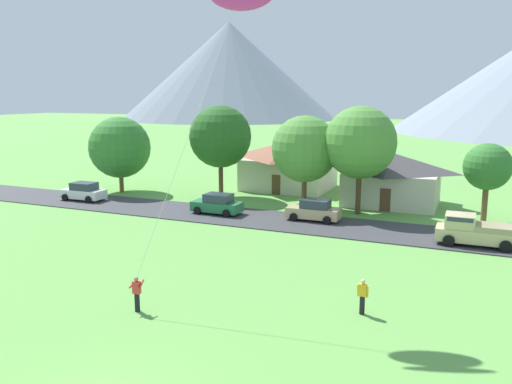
{
  "coord_description": "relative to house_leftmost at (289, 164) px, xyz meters",
  "views": [
    {
      "loc": [
        10.56,
        -11.63,
        9.97
      ],
      "look_at": [
        1.04,
        10.47,
        5.4
      ],
      "focal_mm": 36.45,
      "sensor_mm": 36.0,
      "label": 1
    }
  ],
  "objects": [
    {
      "name": "road_strip",
      "position": [
        7.83,
        -14.07,
        -2.58
      ],
      "size": [
        160.0,
        6.18,
        0.08
      ],
      "primitive_type": "cube",
      "color": "#38383D",
      "rests_on": "ground"
    },
    {
      "name": "watcher_person",
      "position": [
        14.0,
        -29.09,
        -1.74
      ],
      "size": [
        0.56,
        0.24,
        1.68
      ],
      "color": "black",
      "rests_on": "ground"
    },
    {
      "name": "house_right_center",
      "position": [
        11.34,
        -3.91,
        -0.19
      ],
      "size": [
        8.7,
        7.14,
        4.7
      ],
      "color": "beige",
      "rests_on": "ground"
    },
    {
      "name": "tree_center",
      "position": [
        -4.54,
        -7.01,
        3.28
      ],
      "size": [
        6.0,
        6.0,
        8.91
      ],
      "color": "#4C3823",
      "rests_on": "ground"
    },
    {
      "name": "tree_right_of_center",
      "position": [
        -15.07,
        -8.83,
        1.98
      ],
      "size": [
        6.19,
        6.19,
        7.71
      ],
      "color": "brown",
      "rests_on": "ground"
    },
    {
      "name": "tree_near_right",
      "position": [
        4.71,
        -9.27,
        2.68
      ],
      "size": [
        5.72,
        5.72,
        8.17
      ],
      "color": "brown",
      "rests_on": "ground"
    },
    {
      "name": "parked_car_green_mid_west",
      "position": [
        -1.38,
        -13.88,
        -1.75
      ],
      "size": [
        4.22,
        2.12,
        1.68
      ],
      "color": "#237042",
      "rests_on": "road_strip"
    },
    {
      "name": "mountain_far_west_ridge",
      "position": [
        -74.47,
        137.25,
        16.12
      ],
      "size": [
        84.63,
        84.63,
        37.48
      ],
      "primitive_type": "cone",
      "color": "slate",
      "rests_on": "ground"
    },
    {
      "name": "tree_near_left",
      "position": [
        19.12,
        -7.88,
        1.75
      ],
      "size": [
        3.66,
        3.66,
        6.23
      ],
      "color": "brown",
      "rests_on": "ground"
    },
    {
      "name": "house_leftmost",
      "position": [
        0.0,
        0.0,
        0.0
      ],
      "size": [
        9.29,
        8.2,
        5.06
      ],
      "color": "beige",
      "rests_on": "ground"
    },
    {
      "name": "tree_far_right",
      "position": [
        9.41,
        -9.11,
        3.39
      ],
      "size": [
        5.97,
        5.97,
        9.01
      ],
      "color": "#4C3823",
      "rests_on": "ground"
    },
    {
      "name": "parked_car_white_mid_east",
      "position": [
        -15.58,
        -13.88,
        -1.75
      ],
      "size": [
        4.26,
        2.2,
        1.68
      ],
      "color": "white",
      "rests_on": "road_strip"
    },
    {
      "name": "parked_car_tan_west_end",
      "position": [
        6.74,
        -12.9,
        -1.75
      ],
      "size": [
        4.23,
        2.14,
        1.68
      ],
      "color": "tan",
      "rests_on": "road_strip"
    },
    {
      "name": "pickup_truck_sand_west_side",
      "position": [
        18.56,
        -15.31,
        -1.56
      ],
      "size": [
        5.21,
        2.35,
        1.99
      ],
      "color": "#C6B284",
      "rests_on": "road_strip"
    }
  ]
}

